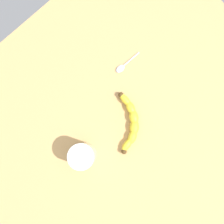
% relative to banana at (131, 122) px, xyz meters
% --- Properties ---
extents(wooden_tabletop, '(1.20, 1.20, 0.03)m').
position_rel_banana_xyz_m(wooden_tabletop, '(-0.02, -0.05, -0.03)').
color(wooden_tabletop, tan).
rests_on(wooden_tabletop, ground).
extents(banana, '(0.15, 0.18, 0.03)m').
position_rel_banana_xyz_m(banana, '(0.00, 0.00, 0.00)').
color(banana, yellow).
rests_on(banana, wooden_tabletop).
extents(smoothie_glass, '(0.09, 0.09, 0.10)m').
position_rel_banana_xyz_m(smoothie_glass, '(-0.20, 0.03, 0.03)').
color(smoothie_glass, silver).
rests_on(smoothie_glass, wooden_tabletop).
extents(teaspoon, '(0.11, 0.02, 0.01)m').
position_rel_banana_xyz_m(teaspoon, '(0.12, 0.17, -0.01)').
color(teaspoon, silver).
rests_on(teaspoon, wooden_tabletop).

